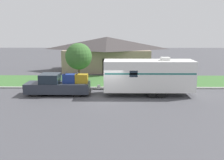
# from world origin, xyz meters

# --- Properties ---
(ground_plane) EXTENTS (120.00, 120.00, 0.00)m
(ground_plane) POSITION_xyz_m (0.00, 0.00, 0.00)
(ground_plane) COLOR #47474C
(curb_strip) EXTENTS (80.00, 0.30, 0.14)m
(curb_strip) POSITION_xyz_m (0.00, 3.75, 0.07)
(curb_strip) COLOR #999993
(curb_strip) RESTS_ON ground_plane
(lawn_strip) EXTENTS (80.00, 7.00, 0.03)m
(lawn_strip) POSITION_xyz_m (0.00, 7.40, 0.01)
(lawn_strip) COLOR #3D6B33
(lawn_strip) RESTS_ON ground_plane
(house_across_street) EXTENTS (13.00, 7.35, 4.88)m
(house_across_street) POSITION_xyz_m (-0.62, 15.38, 2.53)
(house_across_street) COLOR gray
(house_across_street) RESTS_ON ground_plane
(pickup_truck) EXTENTS (5.98, 1.96, 2.06)m
(pickup_truck) POSITION_xyz_m (-4.68, 1.24, 0.90)
(pickup_truck) COLOR black
(pickup_truck) RESTS_ON ground_plane
(travel_trailer) EXTENTS (9.21, 2.45, 3.50)m
(travel_trailer) POSITION_xyz_m (3.62, 1.24, 1.84)
(travel_trailer) COLOR black
(travel_trailer) RESTS_ON ground_plane
(mailbox) EXTENTS (0.48, 0.20, 1.37)m
(mailbox) POSITION_xyz_m (-4.48, 4.70, 1.05)
(mailbox) COLOR brown
(mailbox) RESTS_ON ground_plane
(tree_in_yard) EXTENTS (3.00, 3.00, 4.47)m
(tree_in_yard) POSITION_xyz_m (-3.55, 6.87, 2.96)
(tree_in_yard) COLOR brown
(tree_in_yard) RESTS_ON ground_plane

